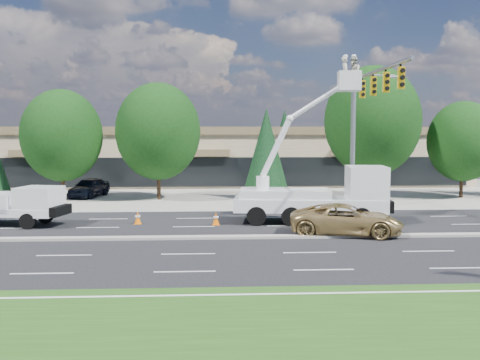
{
  "coord_description": "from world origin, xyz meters",
  "views": [
    {
      "loc": [
        1.02,
        -24.71,
        4.91
      ],
      "look_at": [
        2.48,
        3.99,
        2.4
      ],
      "focal_mm": 40.0,
      "sensor_mm": 36.0,
      "label": 1
    }
  ],
  "objects": [
    {
      "name": "utility_pickup",
      "position": [
        -9.45,
        4.12,
        0.86
      ],
      "size": [
        5.76,
        3.07,
        2.1
      ],
      "rotation": [
        0.0,
        0.0,
        -0.2
      ],
      "color": "white",
      "rests_on": "ground"
    },
    {
      "name": "tree_back_c",
      "position": [
        10.0,
        42.0,
        4.2
      ],
      "size": [
        3.98,
        3.98,
        7.84
      ],
      "color": "#332114",
      "rests_on": "ground"
    },
    {
      "name": "tree_front_d",
      "position": [
        -3.0,
        15.0,
        5.05
      ],
      "size": [
        6.22,
        6.22,
        8.64
      ],
      "color": "#332114",
      "rests_on": "ground"
    },
    {
      "name": "tree_back_a",
      "position": [
        -18.0,
        42.0,
        5.5
      ],
      "size": [
        5.2,
        5.2,
        10.26
      ],
      "color": "#332114",
      "rests_on": "ground"
    },
    {
      "name": "tree_front_c",
      "position": [
        -10.0,
        15.0,
        4.76
      ],
      "size": [
        5.86,
        5.86,
        8.13
      ],
      "color": "#332114",
      "rests_on": "ground"
    },
    {
      "name": "ground",
      "position": [
        0.0,
        0.0,
        0.0
      ],
      "size": [
        140.0,
        140.0,
        0.0
      ],
      "primitive_type": "plane",
      "color": "black",
      "rests_on": "ground"
    },
    {
      "name": "tree_front_e",
      "position": [
        5.0,
        15.0,
        3.64
      ],
      "size": [
        3.45,
        3.45,
        6.79
      ],
      "color": "#332114",
      "rests_on": "ground"
    },
    {
      "name": "traffic_cone_c",
      "position": [
        1.17,
        3.73,
        0.34
      ],
      "size": [
        0.4,
        0.4,
        0.7
      ],
      "color": "orange",
      "rests_on": "ground"
    },
    {
      "name": "concrete_apron",
      "position": [
        0.0,
        20.0,
        0.01
      ],
      "size": [
        140.0,
        22.0,
        0.01
      ],
      "primitive_type": "cube",
      "color": "gray",
      "rests_on": "ground"
    },
    {
      "name": "road_median",
      "position": [
        0.0,
        0.0,
        0.06
      ],
      "size": [
        120.0,
        0.55,
        0.12
      ],
      "primitive_type": "cube",
      "color": "gray",
      "rests_on": "ground"
    },
    {
      "name": "signal_mast",
      "position": [
        10.03,
        7.04,
        6.06
      ],
      "size": [
        2.76,
        10.16,
        9.0
      ],
      "color": "gray",
      "rests_on": "ground"
    },
    {
      "name": "bucket_truck",
      "position": [
        7.01,
        4.12,
        1.92
      ],
      "size": [
        8.45,
        3.44,
        9.12
      ],
      "rotation": [
        0.0,
        0.0,
        -0.12
      ],
      "color": "white",
      "rests_on": "ground"
    },
    {
      "name": "parked_car_west",
      "position": [
        -8.54,
        16.84,
        0.76
      ],
      "size": [
        2.76,
        4.75,
        1.52
      ],
      "primitive_type": "imported",
      "rotation": [
        0.0,
        0.0,
        -0.23
      ],
      "color": "black",
      "rests_on": "ground"
    },
    {
      "name": "tree_back_d",
      "position": [
        22.0,
        42.0,
        5.04
      ],
      "size": [
        4.77,
        4.77,
        9.39
      ],
      "color": "#332114",
      "rests_on": "ground"
    },
    {
      "name": "tree_front_g",
      "position": [
        20.0,
        15.0,
        4.31
      ],
      "size": [
        5.31,
        5.31,
        7.36
      ],
      "color": "#332114",
      "rests_on": "ground"
    },
    {
      "name": "minivan",
      "position": [
        7.47,
        0.6,
        0.75
      ],
      "size": [
        5.81,
        3.65,
        1.49
      ],
      "primitive_type": "imported",
      "rotation": [
        0.0,
        0.0,
        1.34
      ],
      "color": "tan",
      "rests_on": "ground"
    },
    {
      "name": "traffic_cone_b",
      "position": [
        -3.08,
        4.27,
        0.34
      ],
      "size": [
        0.4,
        0.4,
        0.7
      ],
      "color": "orange",
      "rests_on": "ground"
    },
    {
      "name": "parked_car_east",
      "position": [
        5.06,
        17.96,
        0.69
      ],
      "size": [
        1.8,
        4.3,
        1.38
      ],
      "primitive_type": "imported",
      "rotation": [
        0.0,
        0.0,
        -0.08
      ],
      "color": "black",
      "rests_on": "ground"
    },
    {
      "name": "traffic_cone_d",
      "position": [
        7.76,
        3.81,
        0.34
      ],
      "size": [
        0.4,
        0.4,
        0.7
      ],
      "color": "orange",
      "rests_on": "ground"
    },
    {
      "name": "strip_mall",
      "position": [
        0.0,
        29.97,
        2.83
      ],
      "size": [
        50.4,
        15.4,
        5.5
      ],
      "color": "tan",
      "rests_on": "ground"
    },
    {
      "name": "tree_front_f",
      "position": [
        13.0,
        15.0,
        5.84
      ],
      "size": [
        7.19,
        7.19,
        9.98
      ],
      "color": "#332114",
      "rests_on": "ground"
    },
    {
      "name": "tree_back_b",
      "position": [
        -4.0,
        42.0,
        5.04
      ],
      "size": [
        4.77,
        4.77,
        9.4
      ],
      "color": "#332114",
      "rests_on": "ground"
    },
    {
      "name": "grass_verge",
      "position": [
        0.0,
        -13.0,
        0.01
      ],
      "size": [
        140.0,
        10.0,
        0.01
      ],
      "primitive_type": "cube",
      "color": "#204B15",
      "rests_on": "ground"
    }
  ]
}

